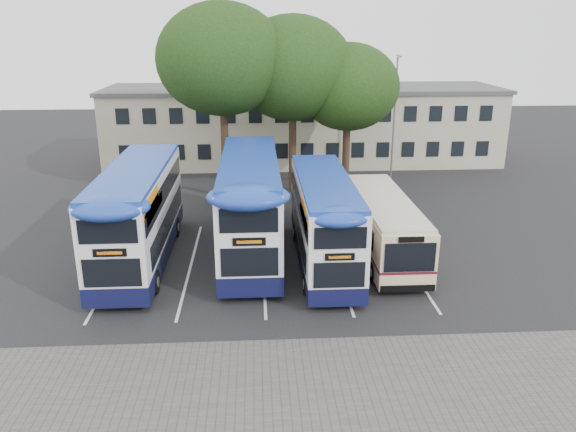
{
  "coord_description": "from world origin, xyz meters",
  "views": [
    {
      "loc": [
        -4.02,
        -20.03,
        10.93
      ],
      "look_at": [
        -2.55,
        5.0,
        2.43
      ],
      "focal_mm": 35.0,
      "sensor_mm": 36.0,
      "label": 1
    }
  ],
  "objects_px": {
    "bus_dd_left": "(139,210)",
    "bus_dd_right": "(324,217)",
    "lamp_post": "(395,112)",
    "bus_single": "(383,222)",
    "tree_left": "(222,59)",
    "tree_right": "(348,87)",
    "bus_dd_mid": "(250,201)",
    "tree_mid": "(293,68)"
  },
  "relations": [
    {
      "from": "bus_dd_left",
      "to": "tree_right",
      "type": "bearing_deg",
      "value": 44.31
    },
    {
      "from": "lamp_post",
      "to": "tree_right",
      "type": "xyz_separation_m",
      "value": [
        -3.85,
        -2.57,
        2.03
      ]
    },
    {
      "from": "tree_left",
      "to": "tree_mid",
      "type": "xyz_separation_m",
      "value": [
        4.51,
        1.19,
        -0.64
      ]
    },
    {
      "from": "lamp_post",
      "to": "bus_single",
      "type": "xyz_separation_m",
      "value": [
        -3.73,
        -13.93,
        -3.43
      ]
    },
    {
      "from": "tree_right",
      "to": "bus_dd_left",
      "type": "relative_size",
      "value": 0.89
    },
    {
      "from": "bus_dd_right",
      "to": "bus_dd_left",
      "type": "bearing_deg",
      "value": 174.51
    },
    {
      "from": "bus_dd_left",
      "to": "bus_dd_right",
      "type": "xyz_separation_m",
      "value": [
        8.83,
        -0.85,
        -0.23
      ]
    },
    {
      "from": "lamp_post",
      "to": "tree_left",
      "type": "height_order",
      "value": "tree_left"
    },
    {
      "from": "lamp_post",
      "to": "tree_right",
      "type": "bearing_deg",
      "value": -146.3
    },
    {
      "from": "tree_left",
      "to": "bus_dd_left",
      "type": "distance_m",
      "value": 12.8
    },
    {
      "from": "tree_mid",
      "to": "tree_right",
      "type": "relative_size",
      "value": 1.17
    },
    {
      "from": "tree_left",
      "to": "tree_mid",
      "type": "distance_m",
      "value": 4.71
    },
    {
      "from": "tree_mid",
      "to": "tree_right",
      "type": "xyz_separation_m",
      "value": [
        3.66,
        -0.11,
        -1.21
      ]
    },
    {
      "from": "bus_dd_right",
      "to": "lamp_post",
      "type": "bearing_deg",
      "value": 65.43
    },
    {
      "from": "tree_left",
      "to": "bus_single",
      "type": "xyz_separation_m",
      "value": [
        8.29,
        -10.29,
        -7.31
      ]
    },
    {
      "from": "tree_right",
      "to": "bus_dd_mid",
      "type": "relative_size",
      "value": 0.86
    },
    {
      "from": "tree_left",
      "to": "bus_dd_left",
      "type": "bearing_deg",
      "value": -109.25
    },
    {
      "from": "lamp_post",
      "to": "bus_single",
      "type": "bearing_deg",
      "value": -104.97
    },
    {
      "from": "tree_left",
      "to": "bus_dd_left",
      "type": "xyz_separation_m",
      "value": [
        -3.66,
        -10.47,
        -6.39
      ]
    },
    {
      "from": "tree_mid",
      "to": "bus_dd_right",
      "type": "xyz_separation_m",
      "value": [
        0.67,
        -12.51,
        -5.98
      ]
    },
    {
      "from": "bus_dd_right",
      "to": "bus_single",
      "type": "relative_size",
      "value": 1.04
    },
    {
      "from": "tree_right",
      "to": "bus_dd_left",
      "type": "xyz_separation_m",
      "value": [
        -11.83,
        -11.55,
        -4.54
      ]
    },
    {
      "from": "bus_dd_right",
      "to": "bus_single",
      "type": "distance_m",
      "value": 3.36
    },
    {
      "from": "tree_right",
      "to": "bus_dd_right",
      "type": "height_order",
      "value": "tree_right"
    },
    {
      "from": "tree_left",
      "to": "bus_dd_right",
      "type": "distance_m",
      "value": 14.1
    },
    {
      "from": "tree_mid",
      "to": "bus_dd_right",
      "type": "distance_m",
      "value": 13.88
    },
    {
      "from": "bus_dd_mid",
      "to": "tree_right",
      "type": "bearing_deg",
      "value": 58.85
    },
    {
      "from": "lamp_post",
      "to": "bus_dd_mid",
      "type": "relative_size",
      "value": 0.78
    },
    {
      "from": "tree_right",
      "to": "bus_dd_left",
      "type": "height_order",
      "value": "tree_right"
    },
    {
      "from": "tree_left",
      "to": "tree_mid",
      "type": "relative_size",
      "value": 1.06
    },
    {
      "from": "tree_mid",
      "to": "bus_dd_right",
      "type": "height_order",
      "value": "tree_mid"
    },
    {
      "from": "bus_dd_mid",
      "to": "bus_dd_right",
      "type": "distance_m",
      "value": 3.89
    },
    {
      "from": "bus_dd_left",
      "to": "bus_dd_mid",
      "type": "height_order",
      "value": "bus_dd_mid"
    },
    {
      "from": "tree_mid",
      "to": "bus_single",
      "type": "xyz_separation_m",
      "value": [
        3.79,
        -11.47,
        -6.67
      ]
    },
    {
      "from": "bus_dd_left",
      "to": "bus_dd_right",
      "type": "height_order",
      "value": "bus_dd_left"
    },
    {
      "from": "bus_single",
      "to": "tree_right",
      "type": "bearing_deg",
      "value": 90.62
    },
    {
      "from": "tree_mid",
      "to": "bus_dd_left",
      "type": "height_order",
      "value": "tree_mid"
    },
    {
      "from": "bus_dd_mid",
      "to": "tree_mid",
      "type": "bearing_deg",
      "value": 75.35
    },
    {
      "from": "bus_single",
      "to": "tree_left",
      "type": "bearing_deg",
      "value": 128.88
    },
    {
      "from": "lamp_post",
      "to": "bus_dd_mid",
      "type": "xyz_separation_m",
      "value": [
        -10.35,
        -13.32,
        -2.4
      ]
    },
    {
      "from": "bus_dd_mid",
      "to": "bus_single",
      "type": "height_order",
      "value": "bus_dd_mid"
    },
    {
      "from": "tree_left",
      "to": "bus_dd_mid",
      "type": "bearing_deg",
      "value": -80.2
    }
  ]
}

